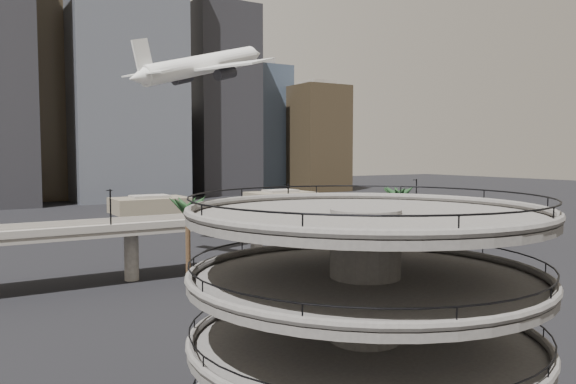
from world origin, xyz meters
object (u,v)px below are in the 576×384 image
overpass (198,228)px  car_c (506,316)px  car_b (362,309)px  airborne_jet (202,66)px  car_a (318,325)px  parking_ramp (365,311)px

overpass → car_c: (20.38, -44.14, -6.67)m
car_b → car_c: size_ratio=0.95×
airborne_jet → car_a: airborne_jet is taller
airborne_jet → car_a: 61.27m
parking_ramp → car_c: size_ratio=4.84×
car_b → car_c: bearing=-131.4°
airborne_jet → car_b: (0.83, -46.73, -35.33)m
car_a → car_c: (21.11, -8.04, -0.13)m
car_a → car_c: size_ratio=1.02×
car_a → parking_ramp: bearing=152.6°
parking_ramp → airborne_jet: airborne_jet is taller
car_b → car_a: bearing=107.8°
overpass → car_a: bearing=-91.2°
airborne_jet → car_b: 58.59m
parking_ramp → car_b: 34.20m
parking_ramp → car_c: (33.38, 14.85, -9.17)m
car_c → car_a: bearing=73.5°
airborne_jet → car_b: size_ratio=7.74×
overpass → car_c: 49.08m
parking_ramp → car_b: bearing=51.3°
car_b → car_c: car_b is taller
car_c → parking_ramp: bearing=118.3°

